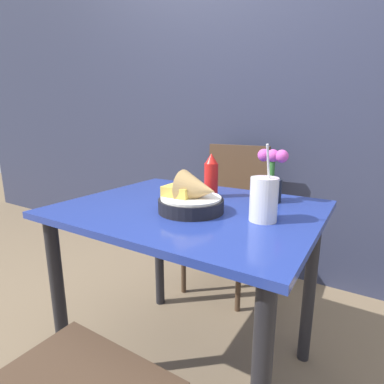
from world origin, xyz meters
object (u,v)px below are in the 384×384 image
food_basket (193,198)px  drink_cup (264,201)px  chair_far_window (231,203)px  ketchup_bottle (212,176)px  flower_vase (271,177)px

food_basket → drink_cup: 0.24m
chair_far_window → food_basket: size_ratio=3.86×
drink_cup → ketchup_bottle: bearing=146.5°
ketchup_bottle → drink_cup: bearing=-33.5°
ketchup_bottle → flower_vase: size_ratio=0.89×
chair_far_window → ketchup_bottle: bearing=-73.7°
chair_far_window → ketchup_bottle: (0.17, -0.59, 0.28)m
food_basket → drink_cup: size_ratio=0.93×
chair_far_window → ketchup_bottle: size_ratio=4.88×
food_basket → ketchup_bottle: ketchup_bottle is taller
chair_far_window → drink_cup: size_ratio=3.61×
ketchup_bottle → flower_vase: bearing=14.2°
ketchup_bottle → food_basket: bearing=-78.6°
chair_far_window → drink_cup: bearing=-59.5°
food_basket → drink_cup: (0.24, 0.04, 0.01)m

